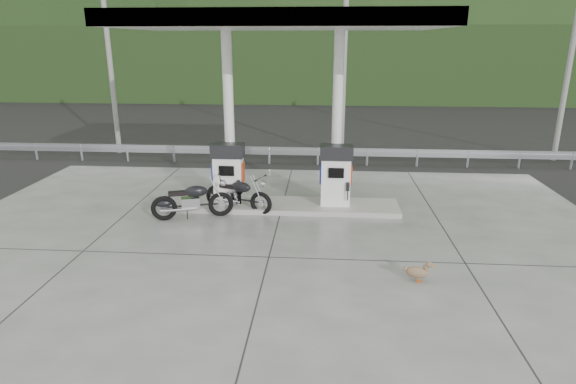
# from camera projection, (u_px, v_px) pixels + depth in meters

# --- Properties ---
(ground) EXTENTS (160.00, 160.00, 0.00)m
(ground) POSITION_uv_depth(u_px,v_px,m) (273.00, 241.00, 12.21)
(ground) COLOR black
(ground) RESTS_ON ground
(forecourt_apron) EXTENTS (18.00, 14.00, 0.02)m
(forecourt_apron) POSITION_uv_depth(u_px,v_px,m) (273.00, 241.00, 12.20)
(forecourt_apron) COLOR slate
(forecourt_apron) RESTS_ON ground
(pump_island) EXTENTS (7.00, 1.40, 0.15)m
(pump_island) POSITION_uv_depth(u_px,v_px,m) (282.00, 205.00, 14.56)
(pump_island) COLOR #9B9890
(pump_island) RESTS_ON forecourt_apron
(gas_pump_left) EXTENTS (0.95, 0.55, 1.80)m
(gas_pump_left) POSITION_uv_depth(u_px,v_px,m) (228.00, 173.00, 14.38)
(gas_pump_left) COLOR white
(gas_pump_left) RESTS_ON pump_island
(gas_pump_right) EXTENTS (0.95, 0.55, 1.80)m
(gas_pump_right) POSITION_uv_depth(u_px,v_px,m) (336.00, 175.00, 14.15)
(gas_pump_right) COLOR white
(gas_pump_right) RESTS_ON pump_island
(canopy_column_left) EXTENTS (0.30, 0.30, 5.00)m
(canopy_column_left) POSITION_uv_depth(u_px,v_px,m) (229.00, 118.00, 14.28)
(canopy_column_left) COLOR white
(canopy_column_left) RESTS_ON pump_island
(canopy_column_right) EXTENTS (0.30, 0.30, 5.00)m
(canopy_column_right) POSITION_uv_depth(u_px,v_px,m) (337.00, 119.00, 14.05)
(canopy_column_right) COLOR white
(canopy_column_right) RESTS_ON pump_island
(canopy_roof) EXTENTS (8.50, 5.00, 0.40)m
(canopy_roof) POSITION_uv_depth(u_px,v_px,m) (281.00, 21.00, 12.97)
(canopy_roof) COLOR white
(canopy_roof) RESTS_ON canopy_column_left
(guardrail) EXTENTS (26.00, 0.16, 1.42)m
(guardrail) POSITION_uv_depth(u_px,v_px,m) (293.00, 147.00, 19.60)
(guardrail) COLOR #999AA0
(guardrail) RESTS_ON ground
(road) EXTENTS (60.00, 7.00, 0.01)m
(road) POSITION_uv_depth(u_px,v_px,m) (298.00, 146.00, 23.14)
(road) COLOR black
(road) RESTS_ON ground
(utility_pole_a) EXTENTS (0.22, 0.22, 8.00)m
(utility_pole_a) POSITION_uv_depth(u_px,v_px,m) (110.00, 62.00, 20.61)
(utility_pole_a) COLOR gray
(utility_pole_a) RESTS_ON ground
(utility_pole_b) EXTENTS (0.22, 0.22, 8.00)m
(utility_pole_b) POSITION_uv_depth(u_px,v_px,m) (344.00, 62.00, 19.90)
(utility_pole_b) COLOR gray
(utility_pole_b) RESTS_ON ground
(utility_pole_c) EXTENTS (0.22, 0.22, 8.00)m
(utility_pole_c) POSITION_uv_depth(u_px,v_px,m) (570.00, 63.00, 19.26)
(utility_pole_c) COLOR gray
(utility_pole_c) RESTS_ON ground
(tree_band) EXTENTS (80.00, 6.00, 6.00)m
(tree_band) POSITION_uv_depth(u_px,v_px,m) (310.00, 64.00, 39.84)
(tree_band) COLOR black
(tree_band) RESTS_ON ground
(forested_hills) EXTENTS (100.00, 40.00, 140.00)m
(forested_hills) POSITION_uv_depth(u_px,v_px,m) (316.00, 76.00, 69.28)
(forested_hills) COLOR black
(forested_hills) RESTS_ON ground
(motorcycle_left) EXTENTS (2.26, 1.29, 1.02)m
(motorcycle_left) POSITION_uv_depth(u_px,v_px,m) (192.00, 201.00, 13.60)
(motorcycle_left) COLOR black
(motorcycle_left) RESTS_ON forecourt_apron
(motorcycle_right) EXTENTS (2.17, 1.33, 0.98)m
(motorcycle_right) POSITION_uv_depth(u_px,v_px,m) (238.00, 195.00, 14.19)
(motorcycle_right) COLOR black
(motorcycle_right) RESTS_ON forecourt_apron
(duck) EXTENTS (0.59, 0.27, 0.41)m
(duck) POSITION_uv_depth(u_px,v_px,m) (417.00, 272.00, 10.06)
(duck) COLOR brown
(duck) RESTS_ON forecourt_apron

